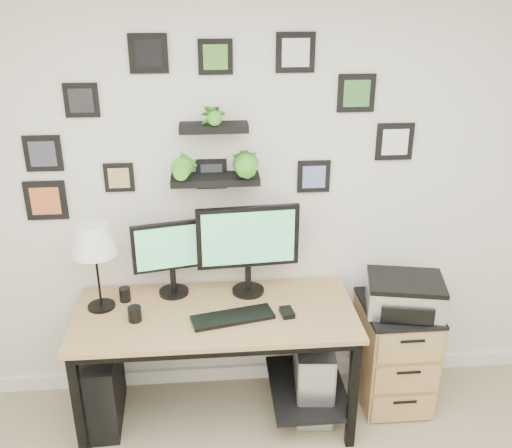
{
  "coord_description": "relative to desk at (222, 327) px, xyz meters",
  "views": [
    {
      "loc": [
        -0.33,
        -1.16,
        2.48
      ],
      "look_at": [
        -0.08,
        1.83,
        1.2
      ],
      "focal_mm": 40.0,
      "sensor_mm": 36.0,
      "label": 1
    }
  ],
  "objects": [
    {
      "name": "mouse",
      "position": [
        0.37,
        -0.1,
        0.14
      ],
      "size": [
        0.08,
        0.11,
        0.03
      ],
      "primitive_type": "cube",
      "rotation": [
        0.0,
        0.0,
        0.14
      ],
      "color": "black",
      "rests_on": "desk"
    },
    {
      "name": "desk",
      "position": [
        0.0,
        0.0,
        0.0
      ],
      "size": [
        1.6,
        0.7,
        0.75
      ],
      "color": "tan",
      "rests_on": "ground"
    },
    {
      "name": "pc_tower_black",
      "position": [
        -0.73,
        0.01,
        -0.38
      ],
      "size": [
        0.24,
        0.5,
        0.49
      ],
      "primitive_type": "cube",
      "rotation": [
        0.0,
        0.0,
        0.04
      ],
      "color": "black",
      "rests_on": "ground"
    },
    {
      "name": "mug",
      "position": [
        -0.48,
        -0.09,
        0.17
      ],
      "size": [
        0.08,
        0.08,
        0.08
      ],
      "primitive_type": "cylinder",
      "color": "black",
      "rests_on": "desk"
    },
    {
      "name": "printer",
      "position": [
        1.09,
        0.03,
        0.14
      ],
      "size": [
        0.5,
        0.42,
        0.2
      ],
      "color": "silver",
      "rests_on": "file_cabinet"
    },
    {
      "name": "wall_decor",
      "position": [
        -0.02,
        0.27,
        1.04
      ],
      "size": [
        2.25,
        0.18,
        1.03
      ],
      "color": "black",
      "rests_on": "ground"
    },
    {
      "name": "file_cabinet",
      "position": [
        1.08,
        0.06,
        -0.29
      ],
      "size": [
        0.43,
        0.53,
        0.67
      ],
      "color": "tan",
      "rests_on": "ground"
    },
    {
      "name": "monitor_right",
      "position": [
        0.17,
        0.17,
        0.45
      ],
      "size": [
        0.6,
        0.21,
        0.56
      ],
      "color": "black",
      "rests_on": "desk"
    },
    {
      "name": "monitor_left",
      "position": [
        -0.28,
        0.19,
        0.4
      ],
      "size": [
        0.45,
        0.21,
        0.46
      ],
      "color": "black",
      "rests_on": "desk"
    },
    {
      "name": "keyboard",
      "position": [
        0.06,
        -0.12,
        0.14
      ],
      "size": [
        0.48,
        0.24,
        0.02
      ],
      "primitive_type": "cube",
      "rotation": [
        0.0,
        0.0,
        0.22
      ],
      "color": "black",
      "rests_on": "desk"
    },
    {
      "name": "table_lamp",
      "position": [
        -0.69,
        0.07,
        0.54
      ],
      "size": [
        0.25,
        0.25,
        0.52
      ],
      "color": "black",
      "rests_on": "desk"
    },
    {
      "name": "room",
      "position": [
        0.29,
        0.32,
        -0.58
      ],
      "size": [
        4.0,
        4.0,
        4.0
      ],
      "color": "tan",
      "rests_on": "ground"
    },
    {
      "name": "pen_cup",
      "position": [
        -0.56,
        0.13,
        0.17
      ],
      "size": [
        0.07,
        0.07,
        0.08
      ],
      "primitive_type": "cylinder",
      "color": "black",
      "rests_on": "desk"
    },
    {
      "name": "pc_tower_grey",
      "position": [
        0.55,
        0.02,
        -0.38
      ],
      "size": [
        0.26,
        0.52,
        0.49
      ],
      "color": "gray",
      "rests_on": "ground"
    }
  ]
}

